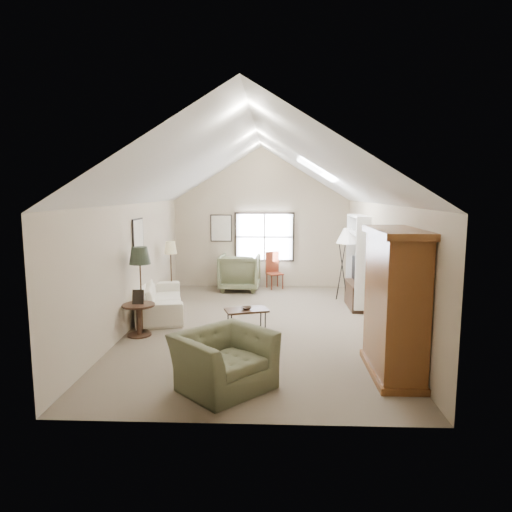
{
  "coord_description": "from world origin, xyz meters",
  "views": [
    {
      "loc": [
        0.38,
        -9.09,
        2.75
      ],
      "look_at": [
        0.0,
        0.4,
        1.4
      ],
      "focal_mm": 32.0,
      "sensor_mm": 36.0,
      "label": 1
    }
  ],
  "objects_px": {
    "coffee_table": "(247,320)",
    "side_chair": "(275,270)",
    "side_table": "(139,320)",
    "armoire": "(395,303)",
    "armchair_near": "(224,361)",
    "armchair_far": "(240,272)",
    "sofa": "(160,298)"
  },
  "relations": [
    {
      "from": "armchair_far",
      "to": "side_chair",
      "type": "height_order",
      "value": "side_chair"
    },
    {
      "from": "coffee_table",
      "to": "side_chair",
      "type": "bearing_deg",
      "value": 81.91
    },
    {
      "from": "armoire",
      "to": "armchair_far",
      "type": "distance_m",
      "value": 6.48
    },
    {
      "from": "side_table",
      "to": "armoire",
      "type": "bearing_deg",
      "value": -20.96
    },
    {
      "from": "side_table",
      "to": "coffee_table",
      "type": "bearing_deg",
      "value": 12.45
    },
    {
      "from": "armoire",
      "to": "side_chair",
      "type": "height_order",
      "value": "armoire"
    },
    {
      "from": "sofa",
      "to": "coffee_table",
      "type": "relative_size",
      "value": 2.99
    },
    {
      "from": "armchair_far",
      "to": "side_chair",
      "type": "xyz_separation_m",
      "value": [
        0.98,
        0.27,
        0.01
      ]
    },
    {
      "from": "sofa",
      "to": "armchair_near",
      "type": "xyz_separation_m",
      "value": [
        1.88,
        -3.88,
        0.04
      ]
    },
    {
      "from": "armchair_far",
      "to": "coffee_table",
      "type": "bearing_deg",
      "value": 99.19
    },
    {
      "from": "armoire",
      "to": "side_chair",
      "type": "bearing_deg",
      "value": 106.25
    },
    {
      "from": "coffee_table",
      "to": "side_table",
      "type": "height_order",
      "value": "side_table"
    },
    {
      "from": "armchair_near",
      "to": "side_chair",
      "type": "distance_m",
      "value": 6.74
    },
    {
      "from": "coffee_table",
      "to": "side_chair",
      "type": "xyz_separation_m",
      "value": [
        0.56,
        3.97,
        0.31
      ]
    },
    {
      "from": "armoire",
      "to": "side_chair",
      "type": "xyz_separation_m",
      "value": [
        -1.78,
        6.1,
        -0.58
      ]
    },
    {
      "from": "coffee_table",
      "to": "side_chair",
      "type": "distance_m",
      "value": 4.02
    },
    {
      "from": "armchair_near",
      "to": "side_chair",
      "type": "xyz_separation_m",
      "value": [
        0.72,
        6.7,
        0.12
      ]
    },
    {
      "from": "armoire",
      "to": "sofa",
      "type": "relative_size",
      "value": 0.89
    },
    {
      "from": "armchair_far",
      "to": "armchair_near",
      "type": "bearing_deg",
      "value": 95.12
    },
    {
      "from": "sofa",
      "to": "armoire",
      "type": "bearing_deg",
      "value": -140.44
    },
    {
      "from": "armchair_near",
      "to": "armoire",
      "type": "bearing_deg",
      "value": -31.9
    },
    {
      "from": "side_table",
      "to": "armchair_far",
      "type": "bearing_deg",
      "value": 68.68
    },
    {
      "from": "armchair_far",
      "to": "side_chair",
      "type": "bearing_deg",
      "value": -162.03
    },
    {
      "from": "sofa",
      "to": "side_chair",
      "type": "xyz_separation_m",
      "value": [
        2.6,
        2.82,
        0.16
      ]
    },
    {
      "from": "armchair_near",
      "to": "side_table",
      "type": "bearing_deg",
      "value": 84.15
    },
    {
      "from": "side_chair",
      "to": "sofa",
      "type": "bearing_deg",
      "value": -157.08
    },
    {
      "from": "armoire",
      "to": "sofa",
      "type": "height_order",
      "value": "armoire"
    },
    {
      "from": "armoire",
      "to": "armchair_far",
      "type": "height_order",
      "value": "armoire"
    },
    {
      "from": "armchair_near",
      "to": "armchair_far",
      "type": "xyz_separation_m",
      "value": [
        -0.26,
        6.43,
        0.11
      ]
    },
    {
      "from": "coffee_table",
      "to": "armchair_near",
      "type": "bearing_deg",
      "value": -93.23
    },
    {
      "from": "armoire",
      "to": "armchair_near",
      "type": "xyz_separation_m",
      "value": [
        -2.5,
        -0.6,
        -0.7
      ]
    },
    {
      "from": "side_table",
      "to": "side_chair",
      "type": "xyz_separation_m",
      "value": [
        2.6,
        4.42,
        0.21
      ]
    }
  ]
}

